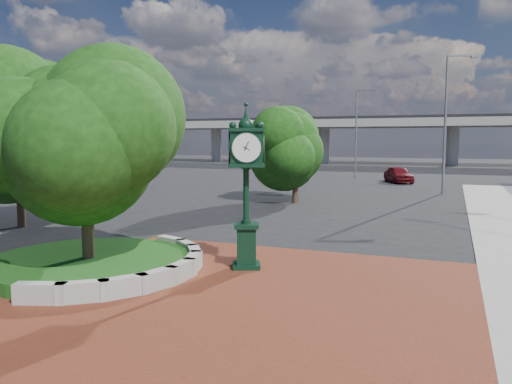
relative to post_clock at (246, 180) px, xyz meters
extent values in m
plane|color=black|center=(0.63, -1.95, -2.74)|extent=(200.00, 200.00, 0.00)
cube|color=maroon|center=(0.63, -2.95, -2.72)|extent=(12.00, 12.00, 0.04)
cube|color=#9E9B93|center=(-3.27, -4.96, -2.47)|extent=(1.29, 0.76, 0.54)
cube|color=#9E9B93|center=(-2.42, -4.49, -2.47)|extent=(1.20, 1.04, 0.54)
cube|color=#9E9B93|center=(-1.75, -3.79, -2.47)|extent=(1.00, 1.22, 0.54)
cube|color=#9E9B93|center=(-1.31, -2.92, -2.47)|extent=(0.71, 1.30, 0.54)
cube|color=#9E9B93|center=(-1.17, -1.95, -2.47)|extent=(0.35, 1.25, 0.54)
cube|color=#9E9B93|center=(-1.31, -0.99, -2.47)|extent=(0.71, 1.30, 0.54)
cube|color=#9E9B93|center=(-1.75, -0.12, -2.47)|extent=(1.00, 1.22, 0.54)
cube|color=#9E9B93|center=(-2.42, 0.58, -2.47)|extent=(1.20, 1.04, 0.54)
cube|color=#9E9B93|center=(-3.27, 1.05, -2.47)|extent=(1.29, 0.76, 0.54)
cylinder|color=#184C15|center=(-4.37, -1.95, -2.54)|extent=(6.10, 6.10, 0.40)
cube|color=#9E9B93|center=(0.63, 68.05, 3.76)|extent=(90.00, 12.00, 1.20)
cube|color=black|center=(0.63, 68.05, 4.56)|extent=(90.00, 12.00, 0.40)
cylinder|color=#9E9B93|center=(-34.37, 68.05, 0.26)|extent=(1.80, 1.80, 6.00)
cylinder|color=#9E9B93|center=(-14.37, 68.05, 0.26)|extent=(1.80, 1.80, 6.00)
cylinder|color=#9E9B93|center=(5.63, 68.05, 0.26)|extent=(1.80, 1.80, 6.00)
cylinder|color=#38281C|center=(-4.37, -1.95, -1.65)|extent=(0.36, 0.36, 2.17)
sphere|color=#16370F|center=(-4.37, -1.95, 0.99)|extent=(5.20, 5.20, 5.20)
cylinder|color=#38281C|center=(-12.37, 3.05, -1.51)|extent=(0.36, 0.36, 2.45)
sphere|color=#16370F|center=(-12.37, 3.05, 1.39)|extent=(5.60, 5.60, 5.60)
cylinder|color=#38281C|center=(-3.37, 16.05, -1.77)|extent=(0.36, 0.36, 1.92)
sphere|color=#16370F|center=(-3.37, 16.05, 0.51)|extent=(4.40, 4.40, 4.40)
cube|color=black|center=(0.00, 0.00, -2.65)|extent=(1.11, 1.11, 0.17)
cube|color=black|center=(0.00, 0.00, -2.00)|extent=(0.76, 0.76, 1.15)
cube|color=black|center=(0.00, 0.00, -1.39)|extent=(0.97, 0.97, 0.13)
cylinder|color=black|center=(0.00, 0.00, -0.44)|extent=(0.18, 0.18, 1.78)
cube|color=black|center=(0.00, 0.00, 0.99)|extent=(1.25, 1.25, 0.94)
cylinder|color=white|center=(0.20, -0.45, 0.99)|extent=(0.79, 0.40, 0.84)
cylinder|color=white|center=(-0.20, 0.45, 0.99)|extent=(0.79, 0.40, 0.84)
cylinder|color=white|center=(-0.45, -0.20, 0.99)|extent=(0.40, 0.79, 0.84)
cylinder|color=white|center=(0.45, 0.20, 0.99)|extent=(0.40, 0.79, 0.84)
sphere|color=black|center=(0.00, 0.00, 1.64)|extent=(0.46, 0.46, 0.46)
cone|color=black|center=(0.00, 0.00, 1.98)|extent=(0.19, 0.19, 0.52)
imported|color=maroon|center=(1.16, 33.66, -1.98)|extent=(3.41, 4.81, 1.52)
cylinder|color=slate|center=(5.17, 24.94, 2.22)|extent=(0.18, 0.18, 9.91)
cube|color=slate|center=(6.12, 25.22, 7.17)|extent=(1.95, 0.72, 0.13)
cube|color=slate|center=(6.96, 25.47, 7.06)|extent=(0.61, 0.42, 0.17)
cylinder|color=slate|center=(-3.53, 37.51, 1.70)|extent=(0.16, 0.16, 8.88)
cube|color=slate|center=(-2.65, 37.44, 6.14)|extent=(1.78, 0.29, 0.12)
cube|color=slate|center=(-1.86, 37.38, 6.04)|extent=(0.51, 0.29, 0.15)
camera|label=1|loc=(5.81, -13.87, 1.22)|focal=35.00mm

